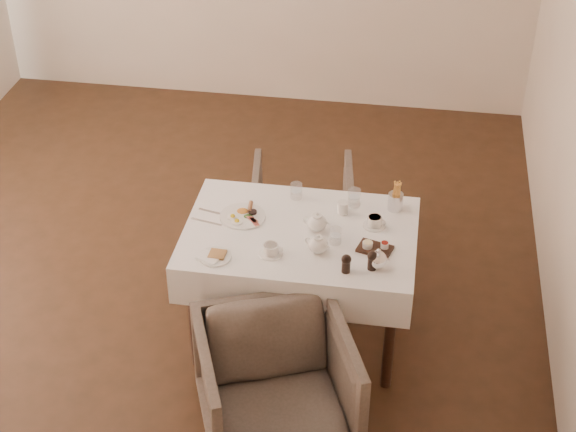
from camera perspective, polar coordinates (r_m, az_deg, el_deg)
The scene contains 20 objects.
table at distance 4.92m, azimuth 0.78°, elevation -2.10°, with size 1.28×0.88×0.75m.
armchair_near at distance 4.52m, azimuth -0.76°, elevation -11.08°, with size 0.74×0.77×0.70m, color #4A4036.
armchair_far at distance 5.81m, azimuth 0.94°, elevation 0.40°, with size 0.65×0.67×0.61m, color #4A4036.
breakfast_plate at distance 4.96m, azimuth -2.92°, elevation 0.04°, with size 0.26×0.26×0.03m.
side_plate at distance 4.67m, azimuth -4.82°, elevation -2.63°, with size 0.19×0.17×0.02m.
teapot_centre at distance 4.82m, azimuth 1.89°, elevation -0.36°, with size 0.15×0.11×0.12m, color white, non-canonical shape.
teapot_front at distance 4.66m, azimuth 1.97°, elevation -1.78°, with size 0.15×0.11×0.12m, color white, non-canonical shape.
creamer at distance 4.98m, azimuth 3.56°, elevation 0.55°, with size 0.06×0.06×0.07m, color white.
teacup_near at distance 4.67m, azimuth -1.13°, elevation -2.20°, with size 0.13×0.13×0.06m.
teacup_far at distance 4.89m, azimuth 5.62°, elevation -0.38°, with size 0.13×0.13×0.06m.
glass_left at distance 5.09m, azimuth 0.54°, elevation 1.64°, with size 0.07×0.07×0.10m, color silver.
glass_mid at distance 4.74m, azimuth 3.09°, elevation -1.28°, with size 0.07×0.07×0.09m, color silver.
glass_right at distance 5.05m, azimuth 4.30°, elevation 1.21°, with size 0.07×0.07×0.10m, color silver.
condiment_board at distance 4.73m, azimuth 5.62°, elevation -2.05°, with size 0.21×0.16×0.05m.
pepper_mill_left at distance 4.54m, azimuth 3.78°, elevation -3.08°, with size 0.05×0.05×0.11m, color black, non-canonical shape.
pepper_mill_right at distance 4.57m, azimuth 5.47°, elevation -2.87°, with size 0.05×0.05×0.11m, color black, non-canonical shape.
silver_pot at distance 4.58m, azimuth 5.84°, elevation -2.74°, with size 0.11×0.09×0.12m, color white, non-canonical shape.
fries_cup at distance 5.02m, azimuth 6.98°, elevation 1.21°, with size 0.09×0.09×0.18m.
cutlery_fork at distance 5.01m, azimuth -4.78°, elevation 0.23°, with size 0.02×0.20×0.00m, color silver.
cutlery_knife at distance 4.94m, azimuth -5.29°, elevation -0.37°, with size 0.01×0.19×0.00m, color silver.
Camera 1 is at (1.34, -4.36, 3.61)m, focal length 55.00 mm.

